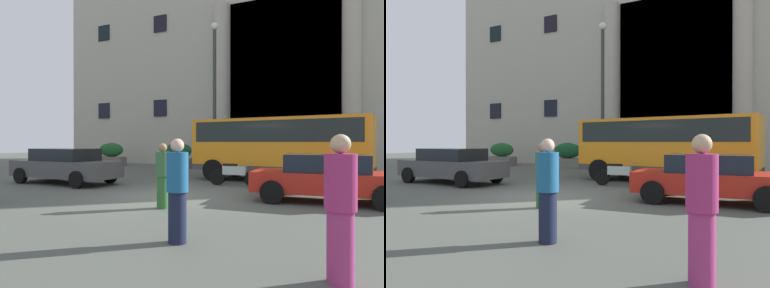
{
  "view_description": "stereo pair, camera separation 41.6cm",
  "coord_description": "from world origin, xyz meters",
  "views": [
    {
      "loc": [
        5.27,
        -8.92,
        1.65
      ],
      "look_at": [
        -0.92,
        4.11,
        1.55
      ],
      "focal_mm": 32.66,
      "sensor_mm": 36.0,
      "label": 1
    },
    {
      "loc": [
        5.64,
        -8.73,
        1.65
      ],
      "look_at": [
        -0.92,
        4.11,
        1.55
      ],
      "focal_mm": 32.66,
      "sensor_mm": 36.0,
      "label": 2
    }
  ],
  "objects": [
    {
      "name": "lamppost_plaza_centre",
      "position": [
        -1.45,
        7.96,
        4.54
      ],
      "size": [
        0.4,
        0.4,
        7.82
      ],
      "color": "#323532",
      "rests_on": "ground_plane"
    },
    {
      "name": "ground_plane",
      "position": [
        0.0,
        0.0,
        -0.06
      ],
      "size": [
        80.0,
        64.0,
        0.12
      ],
      "primitive_type": "cube",
      "color": "#4D5049"
    },
    {
      "name": "office_building_facade",
      "position": [
        0.01,
        17.47,
        9.26
      ],
      "size": [
        32.03,
        9.76,
        18.54
      ],
      "color": "#AFAB99",
      "rests_on": "ground_plane"
    },
    {
      "name": "hedge_planter_east",
      "position": [
        -1.36,
        10.17,
        0.72
      ],
      "size": [
        1.82,
        0.71,
        1.49
      ],
      "color": "slate",
      "rests_on": "ground_plane"
    },
    {
      "name": "parked_sedan_second",
      "position": [
        4.51,
        1.22,
        0.67
      ],
      "size": [
        3.99,
        2.07,
        1.3
      ],
      "rotation": [
        0.0,
        0.0,
        0.05
      ],
      "color": "#B52015",
      "rests_on": "ground_plane"
    },
    {
      "name": "orange_minibus",
      "position": [
        2.37,
        5.5,
        1.56
      ],
      "size": [
        7.16,
        3.14,
        2.59
      ],
      "rotation": [
        0.0,
        0.0,
        -0.11
      ],
      "color": "orange",
      "rests_on": "ground_plane"
    },
    {
      "name": "pedestrian_child_trailing",
      "position": [
        0.93,
        -1.45,
        0.8
      ],
      "size": [
        0.36,
        0.36,
        1.6
      ],
      "rotation": [
        0.0,
        0.0,
        5.6
      ],
      "color": "#2E632C",
      "rests_on": "ground_plane"
    },
    {
      "name": "pedestrian_woman_dark_dress",
      "position": [
        2.63,
        -3.91,
        0.85
      ],
      "size": [
        0.36,
        0.36,
        1.7
      ],
      "rotation": [
        0.0,
        0.0,
        2.29
      ],
      "color": "#181D35",
      "rests_on": "ground_plane"
    },
    {
      "name": "hedge_planter_west",
      "position": [
        -9.99,
        10.29,
        0.75
      ],
      "size": [
        2.03,
        0.77,
        1.55
      ],
      "color": "#6B6059",
      "rests_on": "ground_plane"
    },
    {
      "name": "hedge_planter_entrance_right",
      "position": [
        -4.97,
        10.57,
        0.76
      ],
      "size": [
        1.96,
        0.77,
        1.57
      ],
      "color": "#69695B",
      "rests_on": "ground_plane"
    },
    {
      "name": "parked_sedan_far",
      "position": [
        -5.12,
        1.33,
        0.71
      ],
      "size": [
        4.55,
        2.09,
        1.37
      ],
      "rotation": [
        0.0,
        0.0,
        -0.05
      ],
      "color": "#49484A",
      "rests_on": "ground_plane"
    },
    {
      "name": "hedge_planter_entrance_left",
      "position": [
        4.48,
        10.29,
        0.68
      ],
      "size": [
        1.49,
        0.82,
        1.41
      ],
      "color": "gray",
      "rests_on": "ground_plane"
    },
    {
      "name": "pedestrian_man_red_shirt",
      "position": [
        5.09,
        -4.54,
        0.88
      ],
      "size": [
        0.36,
        0.36,
        1.73
      ],
      "rotation": [
        0.0,
        0.0,
        1.31
      ],
      "color": "#A1306C",
      "rests_on": "ground_plane"
    },
    {
      "name": "scooter_by_planter",
      "position": [
        1.12,
        3.41,
        0.46
      ],
      "size": [
        1.97,
        0.55,
        0.89
      ],
      "rotation": [
        0.0,
        0.0,
        0.01
      ],
      "color": "black",
      "rests_on": "ground_plane"
    }
  ]
}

